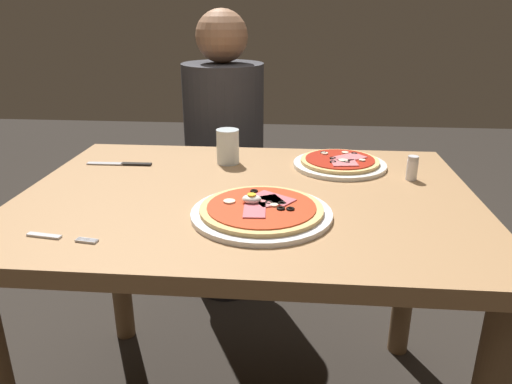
{
  "coord_description": "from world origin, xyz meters",
  "views": [
    {
      "loc": [
        0.12,
        -1.15,
        1.18
      ],
      "look_at": [
        0.03,
        -0.07,
        0.77
      ],
      "focal_mm": 34.11,
      "sensor_mm": 36.0,
      "label": 1
    }
  ],
  "objects_px": {
    "dining_table": "(248,234)",
    "salt_shaker": "(412,168)",
    "pizza_across_left": "(340,163)",
    "diner_person": "(225,167)",
    "pizza_foreground": "(261,211)",
    "knife": "(124,164)",
    "fork": "(56,237)",
    "water_glass_near": "(228,149)"
  },
  "relations": [
    {
      "from": "salt_shaker",
      "to": "water_glass_near",
      "type": "bearing_deg",
      "value": 168.4
    },
    {
      "from": "pizza_across_left",
      "to": "diner_person",
      "type": "relative_size",
      "value": 0.23
    },
    {
      "from": "knife",
      "to": "salt_shaker",
      "type": "bearing_deg",
      "value": -4.31
    },
    {
      "from": "knife",
      "to": "diner_person",
      "type": "bearing_deg",
      "value": 68.55
    },
    {
      "from": "water_glass_near",
      "to": "diner_person",
      "type": "xyz_separation_m",
      "value": [
        -0.09,
        0.51,
        -0.23
      ]
    },
    {
      "from": "diner_person",
      "to": "salt_shaker",
      "type": "bearing_deg",
      "value": 134.58
    },
    {
      "from": "dining_table",
      "to": "pizza_across_left",
      "type": "bearing_deg",
      "value": 43.52
    },
    {
      "from": "dining_table",
      "to": "water_glass_near",
      "type": "relative_size",
      "value": 11.11
    },
    {
      "from": "pizza_foreground",
      "to": "fork",
      "type": "xyz_separation_m",
      "value": [
        -0.41,
        -0.15,
        -0.01
      ]
    },
    {
      "from": "pizza_foreground",
      "to": "dining_table",
      "type": "bearing_deg",
      "value": 107.87
    },
    {
      "from": "fork",
      "to": "water_glass_near",
      "type": "bearing_deg",
      "value": 62.66
    },
    {
      "from": "dining_table",
      "to": "diner_person",
      "type": "height_order",
      "value": "diner_person"
    },
    {
      "from": "fork",
      "to": "diner_person",
      "type": "relative_size",
      "value": 0.13
    },
    {
      "from": "dining_table",
      "to": "fork",
      "type": "xyz_separation_m",
      "value": [
        -0.36,
        -0.29,
        0.12
      ]
    },
    {
      "from": "dining_table",
      "to": "water_glass_near",
      "type": "xyz_separation_m",
      "value": [
        -0.08,
        0.24,
        0.16
      ]
    },
    {
      "from": "water_glass_near",
      "to": "dining_table",
      "type": "bearing_deg",
      "value": -70.94
    },
    {
      "from": "water_glass_near",
      "to": "salt_shaker",
      "type": "bearing_deg",
      "value": -11.6
    },
    {
      "from": "water_glass_near",
      "to": "knife",
      "type": "height_order",
      "value": "water_glass_near"
    },
    {
      "from": "salt_shaker",
      "to": "pizza_foreground",
      "type": "bearing_deg",
      "value": -144.04
    },
    {
      "from": "pizza_foreground",
      "to": "salt_shaker",
      "type": "height_order",
      "value": "salt_shaker"
    },
    {
      "from": "dining_table",
      "to": "salt_shaker",
      "type": "height_order",
      "value": "salt_shaker"
    },
    {
      "from": "dining_table",
      "to": "diner_person",
      "type": "relative_size",
      "value": 0.97
    },
    {
      "from": "fork",
      "to": "salt_shaker",
      "type": "height_order",
      "value": "salt_shaker"
    },
    {
      "from": "knife",
      "to": "diner_person",
      "type": "distance_m",
      "value": 0.62
    },
    {
      "from": "dining_table",
      "to": "fork",
      "type": "bearing_deg",
      "value": -140.92
    },
    {
      "from": "dining_table",
      "to": "pizza_foreground",
      "type": "relative_size",
      "value": 3.59
    },
    {
      "from": "pizza_foreground",
      "to": "knife",
      "type": "bearing_deg",
      "value": 141.93
    },
    {
      "from": "diner_person",
      "to": "dining_table",
      "type": "bearing_deg",
      "value": 102.99
    },
    {
      "from": "knife",
      "to": "diner_person",
      "type": "xyz_separation_m",
      "value": [
        0.22,
        0.56,
        -0.18
      ]
    },
    {
      "from": "pizza_foreground",
      "to": "fork",
      "type": "distance_m",
      "value": 0.44
    },
    {
      "from": "fork",
      "to": "diner_person",
      "type": "distance_m",
      "value": 1.08
    },
    {
      "from": "pizza_across_left",
      "to": "dining_table",
      "type": "bearing_deg",
      "value": -136.48
    },
    {
      "from": "fork",
      "to": "dining_table",
      "type": "bearing_deg",
      "value": 39.08
    },
    {
      "from": "pizza_foreground",
      "to": "salt_shaker",
      "type": "distance_m",
      "value": 0.48
    },
    {
      "from": "dining_table",
      "to": "diner_person",
      "type": "xyz_separation_m",
      "value": [
        -0.17,
        0.76,
        -0.06
      ]
    },
    {
      "from": "fork",
      "to": "knife",
      "type": "relative_size",
      "value": 0.81
    },
    {
      "from": "dining_table",
      "to": "pizza_foreground",
      "type": "xyz_separation_m",
      "value": [
        0.05,
        -0.14,
        0.13
      ]
    },
    {
      "from": "pizza_across_left",
      "to": "diner_person",
      "type": "bearing_deg",
      "value": 129.24
    },
    {
      "from": "pizza_foreground",
      "to": "pizza_across_left",
      "type": "bearing_deg",
      "value": 62.05
    },
    {
      "from": "diner_person",
      "to": "water_glass_near",
      "type": "bearing_deg",
      "value": 99.98
    },
    {
      "from": "dining_table",
      "to": "salt_shaker",
      "type": "xyz_separation_m",
      "value": [
        0.44,
        0.14,
        0.15
      ]
    },
    {
      "from": "pizza_across_left",
      "to": "fork",
      "type": "height_order",
      "value": "pizza_across_left"
    }
  ]
}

